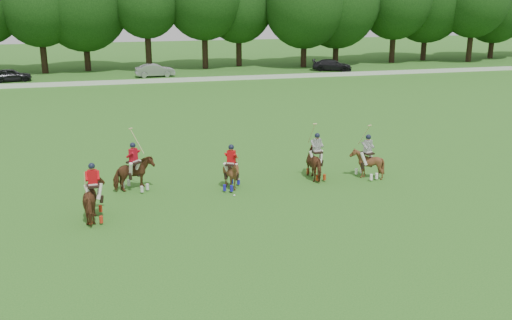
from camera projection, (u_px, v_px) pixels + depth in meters
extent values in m
plane|color=#24611B|center=(236.00, 228.00, 22.05)|extent=(180.00, 180.00, 0.00)
cylinder|color=black|center=(43.00, 52.00, 63.82)|extent=(0.70, 0.70, 4.64)
ellipsoid|color=black|center=(38.00, 0.00, 62.23)|extent=(8.80, 8.80, 10.13)
cylinder|color=black|center=(87.00, 52.00, 65.90)|extent=(0.70, 0.70, 4.31)
cylinder|color=black|center=(148.00, 48.00, 65.98)|extent=(0.70, 0.70, 5.24)
cylinder|color=black|center=(205.00, 47.00, 67.76)|extent=(0.70, 0.70, 5.19)
cylinder|color=black|center=(239.00, 48.00, 70.18)|extent=(0.70, 0.70, 4.48)
ellipsoid|color=black|center=(238.00, 2.00, 68.64)|extent=(8.60, 8.60, 9.89)
cylinder|color=black|center=(304.00, 49.00, 69.36)|extent=(0.70, 0.70, 4.21)
cylinder|color=black|center=(336.00, 48.00, 71.73)|extent=(0.70, 0.70, 4.07)
cylinder|color=black|center=(393.00, 44.00, 73.67)|extent=(0.70, 0.70, 4.79)
cylinder|color=black|center=(424.00, 43.00, 76.42)|extent=(0.70, 0.70, 4.44)
cylinder|color=black|center=(470.00, 43.00, 74.53)|extent=(0.70, 0.70, 4.86)
cylinder|color=black|center=(491.00, 44.00, 78.72)|extent=(0.70, 0.70, 3.90)
ellipsoid|color=black|center=(496.00, 3.00, 77.19)|extent=(9.29, 9.29, 10.68)
cube|color=white|center=(157.00, 81.00, 57.36)|extent=(120.00, 0.10, 0.44)
imported|color=black|center=(11.00, 75.00, 58.07)|extent=(4.15, 2.21, 1.35)
imported|color=#9B9BA1|center=(155.00, 70.00, 61.46)|extent=(4.30, 1.79, 1.38)
imported|color=black|center=(332.00, 65.00, 66.22)|extent=(4.90, 3.46, 1.32)
imported|color=#502C15|center=(94.00, 200.00, 22.61)|extent=(0.95, 1.99, 1.66)
cube|color=black|center=(93.00, 185.00, 22.43)|extent=(0.46, 0.57, 0.08)
cylinder|color=tan|center=(85.00, 188.00, 22.38)|extent=(0.04, 0.21, 1.29)
imported|color=#502C15|center=(135.00, 174.00, 25.99)|extent=(2.02, 2.02, 1.55)
cube|color=black|center=(134.00, 162.00, 25.83)|extent=(0.71, 0.71, 0.08)
cylinder|color=tan|center=(137.00, 141.00, 25.82)|extent=(0.57, 0.57, 1.08)
imported|color=#502C15|center=(232.00, 175.00, 26.19)|extent=(1.61, 1.66, 1.40)
cube|color=black|center=(231.00, 164.00, 26.04)|extent=(0.66, 0.71, 0.08)
cylinder|color=tan|center=(238.00, 166.00, 25.98)|extent=(0.13, 0.20, 1.29)
imported|color=#502C15|center=(316.00, 163.00, 27.69)|extent=(0.95, 1.90, 1.56)
cube|color=black|center=(317.00, 152.00, 27.53)|extent=(0.47, 0.59, 0.08)
cylinder|color=tan|center=(312.00, 134.00, 27.18)|extent=(0.08, 0.77, 1.08)
imported|color=#502C15|center=(367.00, 164.00, 27.76)|extent=(1.54, 1.63, 1.47)
cube|color=black|center=(367.00, 153.00, 27.61)|extent=(0.59, 0.67, 0.08)
cylinder|color=tan|center=(364.00, 135.00, 27.20)|extent=(0.26, 0.74, 1.08)
sphere|color=white|center=(234.00, 195.00, 25.42)|extent=(0.09, 0.09, 0.09)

